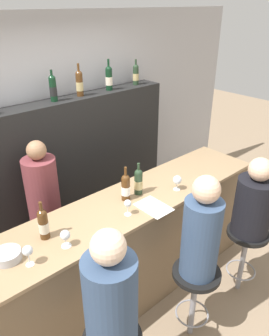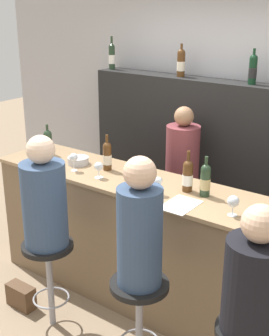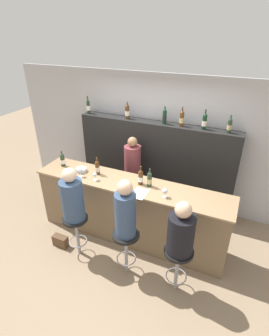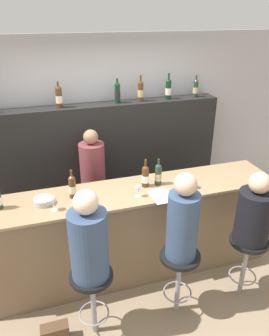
# 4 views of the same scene
# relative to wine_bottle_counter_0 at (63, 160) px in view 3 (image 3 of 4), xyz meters

# --- Properties ---
(ground_plane) EXTENTS (16.00, 16.00, 0.00)m
(ground_plane) POSITION_rel_wine_bottle_counter_0_xyz_m (1.34, -0.34, -1.22)
(ground_plane) COLOR #8C755B
(wall_back) EXTENTS (6.40, 0.05, 2.60)m
(wall_back) POSITION_rel_wine_bottle_counter_0_xyz_m (1.34, 1.32, 0.08)
(wall_back) COLOR #B2B2B7
(wall_back) RESTS_ON ground_plane
(bar_counter) EXTENTS (3.27, 0.63, 1.10)m
(bar_counter) POSITION_rel_wine_bottle_counter_0_xyz_m (1.34, -0.05, -0.67)
(bar_counter) COLOR brown
(bar_counter) RESTS_ON ground_plane
(back_bar_cabinet) EXTENTS (3.07, 0.28, 1.76)m
(back_bar_cabinet) POSITION_rel_wine_bottle_counter_0_xyz_m (1.34, 1.09, -0.34)
(back_bar_cabinet) COLOR black
(back_bar_cabinet) RESTS_ON ground_plane
(wine_bottle_counter_0) EXTENTS (0.08, 0.08, 0.29)m
(wine_bottle_counter_0) POSITION_rel_wine_bottle_counter_0_xyz_m (0.00, 0.00, 0.00)
(wine_bottle_counter_0) COLOR #233823
(wine_bottle_counter_0) RESTS_ON bar_counter
(wine_bottle_counter_1) EXTENTS (0.08, 0.08, 0.31)m
(wine_bottle_counter_1) POSITION_rel_wine_bottle_counter_0_xyz_m (0.72, 0.00, 0.01)
(wine_bottle_counter_1) COLOR #4C2D14
(wine_bottle_counter_1) RESTS_ON bar_counter
(wine_bottle_counter_2) EXTENTS (0.08, 0.08, 0.32)m
(wine_bottle_counter_2) POSITION_rel_wine_bottle_counter_0_xyz_m (1.51, 0.00, 0.01)
(wine_bottle_counter_2) COLOR #4C2D14
(wine_bottle_counter_2) RESTS_ON bar_counter
(wine_bottle_counter_3) EXTENTS (0.08, 0.08, 0.31)m
(wine_bottle_counter_3) POSITION_rel_wine_bottle_counter_0_xyz_m (1.66, 0.00, 0.01)
(wine_bottle_counter_3) COLOR #233823
(wine_bottle_counter_3) RESTS_ON bar_counter
(wine_bottle_backbar_0) EXTENTS (0.07, 0.07, 0.35)m
(wine_bottle_backbar_0) POSITION_rel_wine_bottle_counter_0_xyz_m (-0.11, 1.09, 0.68)
(wine_bottle_backbar_0) COLOR #233823
(wine_bottle_backbar_0) RESTS_ON back_bar_cabinet
(wine_bottle_backbar_1) EXTENTS (0.08, 0.08, 0.32)m
(wine_bottle_backbar_1) POSITION_rel_wine_bottle_counter_0_xyz_m (0.76, 1.09, 0.68)
(wine_bottle_backbar_1) COLOR #4C2D14
(wine_bottle_backbar_1) RESTS_ON back_bar_cabinet
(wine_bottle_backbar_2) EXTENTS (0.07, 0.07, 0.31)m
(wine_bottle_backbar_2) POSITION_rel_wine_bottle_counter_0_xyz_m (1.50, 1.09, 0.67)
(wine_bottle_backbar_2) COLOR black
(wine_bottle_backbar_2) RESTS_ON back_bar_cabinet
(wine_bottle_backbar_3) EXTENTS (0.08, 0.08, 0.34)m
(wine_bottle_backbar_3) POSITION_rel_wine_bottle_counter_0_xyz_m (1.81, 1.09, 0.68)
(wine_bottle_backbar_3) COLOR #4C2D14
(wine_bottle_backbar_3) RESTS_ON back_bar_cabinet
(wine_bottle_backbar_4) EXTENTS (0.08, 0.08, 0.34)m
(wine_bottle_backbar_4) POSITION_rel_wine_bottle_counter_0_xyz_m (2.20, 1.09, 0.68)
(wine_bottle_backbar_4) COLOR black
(wine_bottle_backbar_4) RESTS_ON back_bar_cabinet
(wine_bottle_backbar_5) EXTENTS (0.07, 0.07, 0.30)m
(wine_bottle_backbar_5) POSITION_rel_wine_bottle_counter_0_xyz_m (2.61, 1.09, 0.66)
(wine_bottle_backbar_5) COLOR #233823
(wine_bottle_backbar_5) RESTS_ON back_bar_cabinet
(wine_glass_0) EXTENTS (0.07, 0.07, 0.16)m
(wine_glass_0) POSITION_rel_wine_bottle_counter_0_xyz_m (0.51, -0.19, -0.00)
(wine_glass_0) COLOR silver
(wine_glass_0) RESTS_ON bar_counter
(wine_glass_1) EXTENTS (0.07, 0.07, 0.14)m
(wine_glass_1) POSITION_rel_wine_bottle_counter_0_xyz_m (0.78, -0.19, -0.03)
(wine_glass_1) COLOR silver
(wine_glass_1) RESTS_ON bar_counter
(wine_glass_2) EXTENTS (0.06, 0.06, 0.14)m
(wine_glass_2) POSITION_rel_wine_bottle_counter_0_xyz_m (1.37, -0.19, -0.02)
(wine_glass_2) COLOR silver
(wine_glass_2) RESTS_ON bar_counter
(wine_glass_3) EXTENTS (0.08, 0.08, 0.14)m
(wine_glass_3) POSITION_rel_wine_bottle_counter_0_xyz_m (1.97, -0.19, -0.02)
(wine_glass_3) COLOR silver
(wine_glass_3) RESTS_ON bar_counter
(metal_bowl) EXTENTS (0.19, 0.19, 0.06)m
(metal_bowl) POSITION_rel_wine_bottle_counter_0_xyz_m (0.42, -0.04, -0.09)
(metal_bowl) COLOR #B7B7BC
(metal_bowl) RESTS_ON bar_counter
(tasting_menu) EXTENTS (0.21, 0.30, 0.00)m
(tasting_menu) POSITION_rel_wine_bottle_counter_0_xyz_m (1.60, -0.25, -0.12)
(tasting_menu) COLOR white
(tasting_menu) RESTS_ON bar_counter
(bar_stool_left) EXTENTS (0.39, 0.39, 0.73)m
(bar_stool_left) POSITION_rel_wine_bottle_counter_0_xyz_m (0.74, -0.75, -0.64)
(bar_stool_left) COLOR gray
(bar_stool_left) RESTS_ON ground_plane
(guest_seated_left) EXTENTS (0.33, 0.33, 0.85)m
(guest_seated_left) POSITION_rel_wine_bottle_counter_0_xyz_m (0.74, -0.75, -0.12)
(guest_seated_left) COLOR #334766
(guest_seated_left) RESTS_ON bar_stool_left
(bar_stool_middle) EXTENTS (0.39, 0.39, 0.73)m
(bar_stool_middle) POSITION_rel_wine_bottle_counter_0_xyz_m (1.61, -0.75, -0.64)
(bar_stool_middle) COLOR gray
(bar_stool_middle) RESTS_ON ground_plane
(guest_seated_middle) EXTENTS (0.29, 0.29, 0.87)m
(guest_seated_middle) POSITION_rel_wine_bottle_counter_0_xyz_m (1.61, -0.75, -0.10)
(guest_seated_middle) COLOR #334766
(guest_seated_middle) RESTS_ON bar_stool_middle
(bar_stool_right) EXTENTS (0.39, 0.39, 0.73)m
(bar_stool_right) POSITION_rel_wine_bottle_counter_0_xyz_m (2.38, -0.75, -0.64)
(bar_stool_right) COLOR gray
(bar_stool_right) RESTS_ON ground_plane
(guest_seated_right) EXTENTS (0.34, 0.34, 0.76)m
(guest_seated_right) POSITION_rel_wine_bottle_counter_0_xyz_m (2.38, -0.75, -0.17)
(guest_seated_right) COLOR black
(guest_seated_right) RESTS_ON bar_stool_right
(bartender) EXTENTS (0.31, 0.31, 1.57)m
(bartender) POSITION_rel_wine_bottle_counter_0_xyz_m (1.05, 0.69, -0.49)
(bartender) COLOR brown
(bartender) RESTS_ON ground_plane
(handbag) EXTENTS (0.26, 0.12, 0.20)m
(handbag) POSITION_rel_wine_bottle_counter_0_xyz_m (0.36, -0.75, -1.12)
(handbag) COLOR #513823
(handbag) RESTS_ON ground_plane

